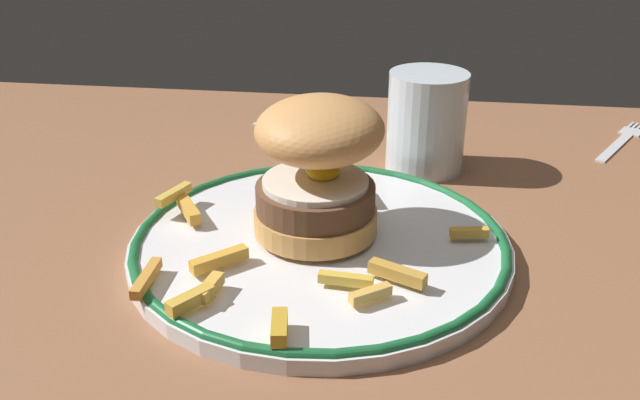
{
  "coord_description": "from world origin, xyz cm",
  "views": [
    {
      "loc": [
        9.18,
        -42.36,
        27.61
      ],
      "look_at": [
        2.81,
        4.59,
        4.6
      ],
      "focal_mm": 39.23,
      "sensor_mm": 36.0,
      "label": 1
    }
  ],
  "objects_px": {
    "burger": "(318,165)",
    "spoon": "(333,133)",
    "fork": "(623,139)",
    "dinner_plate": "(320,243)",
    "water_glass": "(426,129)"
  },
  "relations": [
    {
      "from": "spoon",
      "to": "water_glass",
      "type": "bearing_deg",
      "value": -37.73
    },
    {
      "from": "burger",
      "to": "water_glass",
      "type": "distance_m",
      "value": 0.19
    },
    {
      "from": "fork",
      "to": "spoon",
      "type": "xyz_separation_m",
      "value": [
        -0.32,
        -0.03,
        0.0
      ]
    },
    {
      "from": "burger",
      "to": "fork",
      "type": "relative_size",
      "value": 0.89
    },
    {
      "from": "dinner_plate",
      "to": "spoon",
      "type": "height_order",
      "value": "dinner_plate"
    },
    {
      "from": "water_glass",
      "to": "spoon",
      "type": "bearing_deg",
      "value": 142.27
    },
    {
      "from": "dinner_plate",
      "to": "burger",
      "type": "bearing_deg",
      "value": 105.5
    },
    {
      "from": "burger",
      "to": "spoon",
      "type": "height_order",
      "value": "burger"
    },
    {
      "from": "burger",
      "to": "spoon",
      "type": "distance_m",
      "value": 0.25
    },
    {
      "from": "dinner_plate",
      "to": "water_glass",
      "type": "distance_m",
      "value": 0.2
    },
    {
      "from": "water_glass",
      "to": "burger",
      "type": "bearing_deg",
      "value": -116.35
    },
    {
      "from": "dinner_plate",
      "to": "fork",
      "type": "relative_size",
      "value": 2.24
    },
    {
      "from": "dinner_plate",
      "to": "water_glass",
      "type": "bearing_deg",
      "value": 66.2
    },
    {
      "from": "fork",
      "to": "spoon",
      "type": "bearing_deg",
      "value": -175.02
    },
    {
      "from": "spoon",
      "to": "dinner_plate",
      "type": "bearing_deg",
      "value": -85.51
    }
  ]
}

